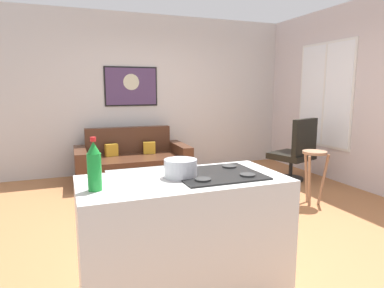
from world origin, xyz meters
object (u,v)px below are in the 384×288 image
(couch, at_px, (132,164))
(wall_painting, at_px, (131,86))
(bar_stool, at_px, (314,164))
(soda_bottle, at_px, (94,167))
(mixing_bowl, at_px, (181,169))
(armchair, at_px, (296,151))
(coffee_table, at_px, (143,175))

(couch, xyz_separation_m, wall_painting, (0.13, 0.59, 1.26))
(bar_stool, xyz_separation_m, soda_bottle, (-2.83, -1.35, 0.50))
(bar_stool, relative_size, mixing_bowl, 3.05)
(bar_stool, bearing_deg, armchair, 63.03)
(mixing_bowl, bearing_deg, wall_painting, 84.00)
(soda_bottle, distance_m, wall_painting, 4.11)
(coffee_table, bearing_deg, mixing_bowl, -95.38)
(armchair, bearing_deg, bar_stool, -116.97)
(coffee_table, relative_size, wall_painting, 0.99)
(couch, distance_m, mixing_bowl, 3.35)
(soda_bottle, bearing_deg, coffee_table, 70.78)
(armchair, xyz_separation_m, mixing_bowl, (-2.76, -2.26, 0.45))
(armchair, xyz_separation_m, wall_painting, (-2.36, 1.59, 1.05))
(soda_bottle, bearing_deg, armchair, 35.19)
(bar_stool, distance_m, mixing_bowl, 2.60)
(coffee_table, xyz_separation_m, wall_painting, (0.20, 1.69, 1.18))
(mixing_bowl, distance_m, wall_painting, 3.92)
(armchair, relative_size, mixing_bowl, 4.45)
(couch, relative_size, coffee_table, 1.96)
(soda_bottle, bearing_deg, couch, 75.65)
(bar_stool, bearing_deg, soda_bottle, -154.60)
(armchair, bearing_deg, coffee_table, -177.94)
(coffee_table, distance_m, mixing_bowl, 2.25)
(armchair, distance_m, mixing_bowl, 3.60)
(coffee_table, relative_size, mixing_bowl, 3.99)
(armchair, bearing_deg, soda_bottle, -144.81)
(coffee_table, height_order, wall_painting, wall_painting)
(bar_stool, relative_size, soda_bottle, 2.14)
(armchair, bearing_deg, mixing_bowl, -140.77)
(coffee_table, bearing_deg, couch, 86.31)
(couch, xyz_separation_m, mixing_bowl, (-0.28, -3.27, 0.67))
(couch, height_order, coffee_table, couch)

